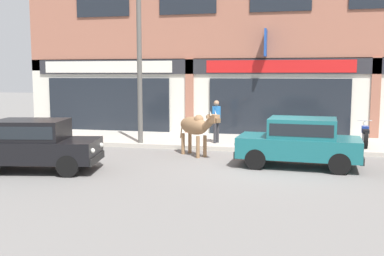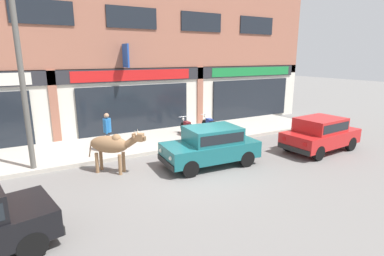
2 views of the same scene
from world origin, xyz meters
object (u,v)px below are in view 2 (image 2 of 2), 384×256
Objects in this scene: pedestrian at (107,128)px; utility_pole at (23,87)px; motorcycle_1 at (211,125)px; car_0 at (211,144)px; cow at (112,145)px; motorcycle_0 at (188,128)px; car_1 at (320,133)px.

pedestrian is 3.41m from utility_pole.
motorcycle_1 is at bearing 7.95° from utility_pole.
utility_pole reaches higher than car_0.
motorcycle_0 is at bearing 29.61° from cow.
utility_pole reaches higher than motorcycle_0.
cow is 1.08× the size of pedestrian.
car_0 is 1.00× the size of car_1.
pedestrian reaches higher than motorcycle_1.
pedestrian is at bearing 12.11° from utility_pole.
car_0 is at bearing -122.94° from motorcycle_1.
car_0 is at bearing -17.61° from cow.
motorcycle_1 is (1.34, 0.05, 0.00)m from motorcycle_0.
car_1 is 5.97m from motorcycle_0.
motorcycle_0 is at bearing 9.05° from utility_pole.
utility_pole is (-2.79, -0.60, 1.86)m from pedestrian.
motorcycle_0 is at bearing 131.97° from car_1.
motorcycle_0 is (-3.99, 4.43, -0.27)m from car_1.
motorcycle_1 is 5.42m from pedestrian.
cow is at bearing -156.03° from motorcycle_1.
motorcycle_1 is (-2.65, 4.49, -0.27)m from car_1.
utility_pole reaches higher than pedestrian.
pedestrian is (-4.02, -0.49, 0.60)m from motorcycle_0.
cow is 2.04m from pedestrian.
car_1 is 0.65× the size of utility_pole.
motorcycle_0 is (1.00, 3.56, -0.27)m from car_0.
motorcycle_1 is 8.59m from utility_pole.
car_1 is at bearing -13.07° from cow.
pedestrian is at bearing 79.83° from cow.
car_1 is at bearing -48.03° from motorcycle_0.
motorcycle_0 and motorcycle_1 have the same top height.
utility_pole is at bearing 162.78° from car_1.
utility_pole is (-5.81, 2.48, 2.19)m from car_0.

